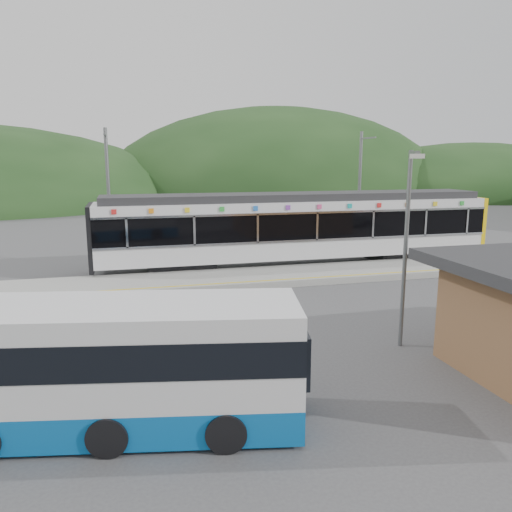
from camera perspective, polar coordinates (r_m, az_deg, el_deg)
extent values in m
plane|color=#4C4C4F|center=(19.86, 4.10, -4.91)|extent=(120.00, 120.00, 0.00)
ellipsoid|color=#1E3D19|center=(75.61, 2.46, 6.83)|extent=(52.00, 39.00, 26.00)
ellipsoid|color=#1E3D19|center=(83.76, 23.20, 6.36)|extent=(44.00, 33.00, 16.00)
cube|color=#9E9E99|center=(22.87, 1.46, -2.37)|extent=(26.00, 3.20, 0.30)
cube|color=yellow|center=(21.62, 2.41, -2.74)|extent=(26.00, 0.10, 0.01)
cube|color=black|center=(24.74, -8.57, -1.12)|extent=(3.20, 2.20, 0.56)
cube|color=black|center=(28.56, 16.11, 0.19)|extent=(3.20, 2.20, 0.56)
cube|color=silver|center=(25.90, 4.70, 1.18)|extent=(20.00, 2.90, 0.92)
cube|color=black|center=(25.73, 4.74, 3.78)|extent=(20.00, 2.96, 1.45)
cube|color=silver|center=(24.43, 5.88, 1.78)|extent=(20.00, 0.05, 0.10)
cube|color=silver|center=(24.25, 5.94, 4.93)|extent=(20.00, 0.05, 0.10)
cube|color=silver|center=(25.63, 4.77, 5.89)|extent=(20.00, 2.90, 0.45)
cube|color=#2D2D30|center=(25.59, 4.78, 6.79)|extent=(19.40, 2.50, 0.36)
cube|color=yellow|center=(30.63, 22.92, 3.49)|extent=(0.24, 2.92, 3.00)
cube|color=black|center=(24.38, -18.30, 2.10)|extent=(0.20, 2.92, 3.00)
cube|color=silver|center=(22.80, -14.55, 2.55)|extent=(0.10, 0.05, 1.35)
cube|color=silver|center=(22.99, -7.06, 2.88)|extent=(0.10, 0.05, 1.35)
cube|color=silver|center=(23.57, 0.20, 3.16)|extent=(0.10, 0.05, 1.35)
cube|color=silver|center=(24.51, 7.00, 3.38)|extent=(0.10, 0.05, 1.35)
cube|color=silver|center=(25.76, 13.23, 3.54)|extent=(0.10, 0.05, 1.35)
cube|color=silver|center=(27.29, 18.83, 3.64)|extent=(0.10, 0.05, 1.35)
cube|color=silver|center=(28.74, 23.00, 3.70)|extent=(0.10, 0.05, 1.35)
cube|color=red|center=(22.70, -15.93, 4.87)|extent=(0.22, 0.04, 0.22)
cube|color=orange|center=(22.72, -11.89, 5.06)|extent=(0.22, 0.04, 0.22)
cube|color=yellow|center=(22.85, -7.86, 5.23)|extent=(0.22, 0.04, 0.22)
cube|color=green|center=(23.10, -3.90, 5.36)|extent=(0.22, 0.04, 0.22)
cube|color=blue|center=(23.45, -0.04, 5.47)|extent=(0.22, 0.04, 0.22)
cube|color=purple|center=(23.90, 3.69, 5.55)|extent=(0.22, 0.04, 0.22)
cube|color=#E54C8C|center=(24.45, 7.27, 5.61)|extent=(0.22, 0.04, 0.22)
cube|color=#19A5A5|center=(25.09, 10.68, 5.64)|extent=(0.22, 0.04, 0.22)
cube|color=red|center=(25.81, 13.91, 5.66)|extent=(0.22, 0.04, 0.22)
cube|color=orange|center=(26.61, 16.95, 5.65)|extent=(0.22, 0.04, 0.22)
cube|color=yellow|center=(27.48, 19.81, 5.63)|extent=(0.22, 0.04, 0.22)
cube|color=green|center=(28.41, 22.49, 5.60)|extent=(0.22, 0.04, 0.22)
cylinder|color=slate|center=(26.75, -16.46, 6.39)|extent=(0.18, 0.18, 7.00)
cube|color=slate|center=(25.91, -16.89, 13.11)|extent=(0.08, 1.80, 0.08)
cylinder|color=slate|center=(29.82, 11.72, 7.04)|extent=(0.18, 0.18, 7.00)
cube|color=slate|center=(29.07, 12.67, 13.02)|extent=(0.08, 1.80, 0.08)
cube|color=#0B61B3|center=(11.30, -21.24, -15.99)|extent=(9.85, 3.99, 0.70)
cube|color=silver|center=(11.01, -21.50, -12.73)|extent=(9.85, 3.99, 0.70)
cube|color=black|center=(10.76, -21.76, -9.31)|extent=(9.86, 4.03, 0.70)
cube|color=silver|center=(10.59, -21.98, -6.42)|extent=(9.85, 3.99, 0.44)
cylinder|color=black|center=(11.71, -26.73, -15.70)|extent=(1.21, 2.41, 0.79)
cylinder|color=black|center=(11.04, -15.36, -16.54)|extent=(1.21, 2.41, 0.79)
cylinder|color=black|center=(10.82, -3.46, -16.75)|extent=(1.21, 2.41, 0.79)
cylinder|color=slate|center=(14.87, 16.70, 0.49)|extent=(0.12, 0.12, 5.68)
cube|color=slate|center=(14.28, 18.21, 11.08)|extent=(0.45, 0.93, 0.12)
cube|color=silver|center=(13.92, 19.15, 10.73)|extent=(0.39, 0.29, 0.12)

